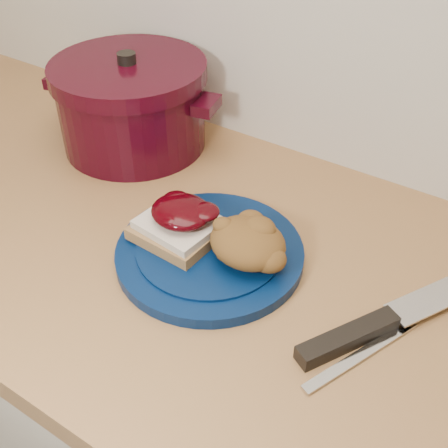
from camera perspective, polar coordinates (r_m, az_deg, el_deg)
The scene contains 7 objects.
plate at distance 0.76m, azimuth -1.46°, elevation -2.96°, with size 0.25×0.25×0.02m, color #04193F.
sandwich at distance 0.76m, azimuth -4.58°, elevation 0.19°, with size 0.11×0.10×0.05m.
stuffing_mound at distance 0.72m, azimuth 2.42°, elevation -1.90°, with size 0.10×0.09×0.05m, color brown.
chef_knife at distance 0.70m, azimuth 15.64°, elevation -9.62°, with size 0.20×0.33×0.02m.
butter_knife at distance 0.67m, azimuth 13.80°, elevation -12.75°, with size 0.17×0.01×0.00m, color silver.
dutch_oven at distance 0.98m, azimuth -9.35°, elevation 11.90°, with size 0.31×0.31×0.17m.
pepper_grinder at distance 1.03m, azimuth -8.52°, elevation 12.80°, with size 0.06×0.06×0.14m.
Camera 1 is at (0.28, 1.03, 1.42)m, focal length 45.00 mm.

